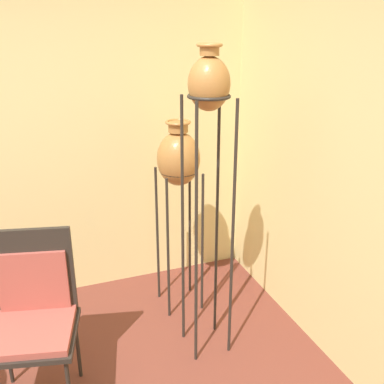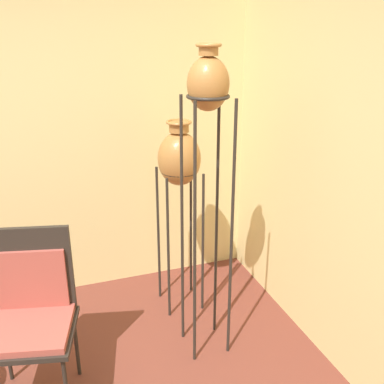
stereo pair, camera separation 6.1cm
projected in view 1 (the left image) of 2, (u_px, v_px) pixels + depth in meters
vase_stand_tall at (209, 102)px, 2.59m from camera, size 0.27×0.27×2.03m
vase_stand_medium at (179, 161)px, 3.24m from camera, size 0.31×0.31×1.50m
chair at (32, 310)px, 2.57m from camera, size 0.59×0.57×1.05m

